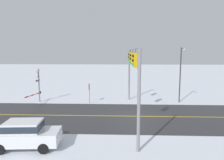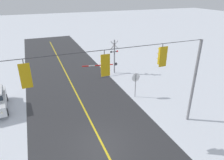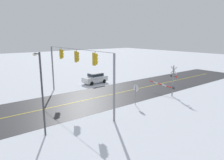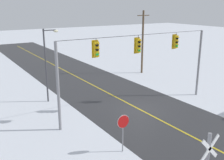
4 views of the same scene
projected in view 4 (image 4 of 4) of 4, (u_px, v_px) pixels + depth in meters
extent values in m
plane|color=silver|center=(139.00, 109.00, 22.23)|extent=(160.00, 160.00, 0.00)
cube|color=#303033|center=(103.00, 90.00, 27.10)|extent=(9.00, 80.00, 0.01)
cube|color=gold|center=(103.00, 90.00, 27.10)|extent=(0.14, 72.00, 0.01)
cylinder|color=gray|center=(58.00, 87.00, 17.78)|extent=(0.20, 0.20, 6.20)
cylinder|color=gray|center=(199.00, 64.00, 24.98)|extent=(0.20, 0.20, 6.20)
cylinder|color=#38383D|center=(141.00, 35.00, 20.53)|extent=(14.00, 0.04, 0.04)
cylinder|color=#38383D|center=(96.00, 40.00, 18.49)|extent=(0.04, 0.04, 0.23)
cube|color=#C6990F|center=(96.00, 49.00, 18.67)|extent=(0.34, 0.28, 1.08)
cube|color=#C6990F|center=(95.00, 49.00, 18.80)|extent=(0.52, 0.03, 1.26)
sphere|color=black|center=(97.00, 45.00, 18.46)|extent=(0.24, 0.24, 0.24)
cube|color=#C6990F|center=(98.00, 44.00, 18.38)|extent=(0.26, 0.16, 0.03)
sphere|color=black|center=(97.00, 49.00, 18.54)|extent=(0.24, 0.24, 0.24)
cube|color=#C6990F|center=(98.00, 48.00, 18.46)|extent=(0.26, 0.16, 0.03)
sphere|color=green|center=(97.00, 54.00, 18.63)|extent=(0.24, 0.24, 0.24)
cube|color=#C6990F|center=(98.00, 53.00, 18.55)|extent=(0.26, 0.16, 0.03)
cylinder|color=#38383D|center=(138.00, 37.00, 20.41)|extent=(0.04, 0.04, 0.28)
cube|color=#C6990F|center=(138.00, 46.00, 20.60)|extent=(0.34, 0.28, 1.08)
cube|color=#C6990F|center=(137.00, 45.00, 20.73)|extent=(0.52, 0.03, 1.26)
sphere|color=black|center=(139.00, 42.00, 20.39)|extent=(0.24, 0.24, 0.24)
cube|color=#C6990F|center=(140.00, 41.00, 20.31)|extent=(0.26, 0.16, 0.03)
sphere|color=black|center=(139.00, 46.00, 20.48)|extent=(0.24, 0.24, 0.24)
cube|color=#C6990F|center=(140.00, 45.00, 20.40)|extent=(0.26, 0.16, 0.03)
sphere|color=green|center=(139.00, 50.00, 20.56)|extent=(0.24, 0.24, 0.24)
cube|color=#C6990F|center=(140.00, 49.00, 20.48)|extent=(0.26, 0.16, 0.03)
cylinder|color=#38383D|center=(176.00, 34.00, 22.50)|extent=(0.04, 0.04, 0.27)
cube|color=#C6990F|center=(176.00, 42.00, 22.68)|extent=(0.34, 0.28, 1.08)
cube|color=#C6990F|center=(174.00, 42.00, 22.81)|extent=(0.52, 0.03, 1.26)
sphere|color=black|center=(177.00, 38.00, 22.47)|extent=(0.24, 0.24, 0.24)
cube|color=#C6990F|center=(178.00, 37.00, 22.39)|extent=(0.26, 0.16, 0.03)
sphere|color=black|center=(177.00, 42.00, 22.56)|extent=(0.24, 0.24, 0.24)
cube|color=#C6990F|center=(178.00, 41.00, 22.48)|extent=(0.26, 0.16, 0.03)
sphere|color=green|center=(177.00, 46.00, 22.65)|extent=(0.24, 0.24, 0.24)
cube|color=#C6990F|center=(177.00, 45.00, 22.57)|extent=(0.26, 0.16, 0.03)
cylinder|color=gray|center=(123.00, 134.00, 15.55)|extent=(0.07, 0.07, 2.30)
cylinder|color=#B71414|center=(123.00, 122.00, 15.30)|extent=(0.76, 0.03, 0.76)
cylinder|color=white|center=(123.00, 121.00, 15.31)|extent=(0.80, 0.02, 0.80)
cube|color=white|center=(210.00, 149.00, 9.65)|extent=(0.98, 0.04, 0.98)
cube|color=white|center=(210.00, 149.00, 9.65)|extent=(0.98, 0.04, 0.98)
cylinder|color=#38383D|center=(46.00, 66.00, 23.19)|extent=(0.14, 0.14, 6.50)
cylinder|color=#38383D|center=(50.00, 30.00, 22.63)|extent=(1.10, 0.09, 0.09)
ellipsoid|color=beige|center=(56.00, 31.00, 22.94)|extent=(0.44, 0.28, 0.22)
cylinder|color=brown|center=(143.00, 42.00, 33.12)|extent=(0.24, 0.24, 7.79)
cube|color=#4C3A28|center=(143.00, 15.00, 32.22)|extent=(1.80, 0.10, 0.10)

